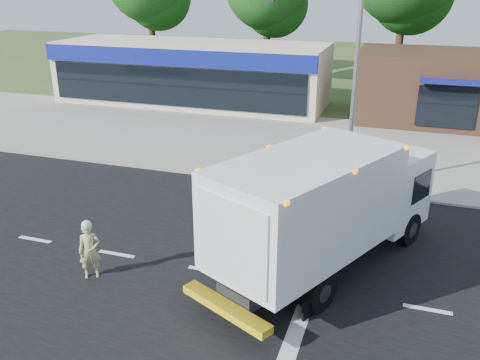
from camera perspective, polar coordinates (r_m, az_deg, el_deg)
The scene contains 10 objects.
ground at distance 14.91m, azimuth -3.61°, elevation -10.13°, with size 120.00×120.00×0.00m, color #385123.
road_asphalt at distance 14.91m, azimuth -3.61°, elevation -10.12°, with size 60.00×14.00×0.02m, color black.
sidewalk at distance 21.94m, azimuth 4.26°, elevation 0.77°, with size 60.00×2.40×0.12m, color gray.
parking_apron at distance 27.33m, azimuth 7.25°, elevation 4.77°, with size 60.00×9.00×0.02m, color gray.
lane_markings at distance 13.45m, azimuth -0.27°, elevation -13.91°, with size 55.20×7.00×0.01m.
ems_box_truck at distance 14.23m, azimuth 9.65°, elevation -2.47°, with size 5.89×8.50×3.65m.
emergency_worker at distance 14.79m, azimuth -16.54°, elevation -7.49°, with size 0.72×0.66×1.75m.
retail_strip_mall at distance 35.04m, azimuth -5.47°, elevation 11.92°, with size 18.00×6.20×4.00m.
brown_storefront at distance 32.33m, azimuth 22.02°, elevation 9.64°, with size 10.00×6.70×4.00m.
traffic_signal_pole at distance 19.72m, azimuth 11.03°, elevation 12.72°, with size 3.51×0.25×8.00m.
Camera 1 is at (4.82, -11.74, 7.82)m, focal length 38.00 mm.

